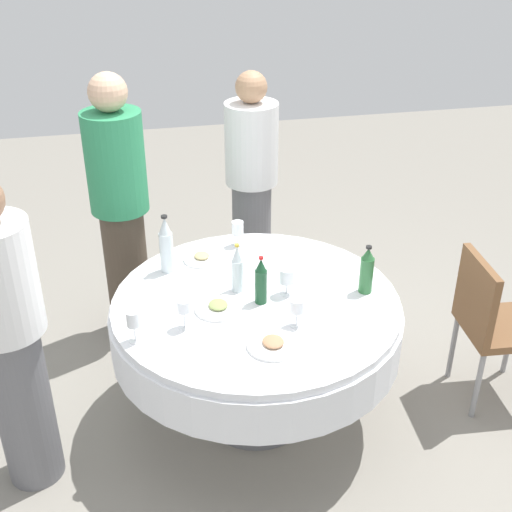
# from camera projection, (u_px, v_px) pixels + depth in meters

# --- Properties ---
(ground_plane) EXTENTS (10.00, 10.00, 0.00)m
(ground_plane) POSITION_uv_depth(u_px,v_px,m) (256.00, 413.00, 3.63)
(ground_plane) COLOR gray
(dining_table) EXTENTS (1.45, 1.45, 0.74)m
(dining_table) POSITION_uv_depth(u_px,v_px,m) (256.00, 324.00, 3.34)
(dining_table) COLOR white
(dining_table) RESTS_ON ground_plane
(bottle_clear_north) EXTENTS (0.06, 0.06, 0.26)m
(bottle_clear_north) POSITION_uv_depth(u_px,v_px,m) (237.00, 270.00, 3.28)
(bottle_clear_north) COLOR silver
(bottle_clear_north) RESTS_ON dining_table
(bottle_green_inner) EXTENTS (0.07, 0.07, 0.26)m
(bottle_green_inner) POSITION_uv_depth(u_px,v_px,m) (367.00, 271.00, 3.27)
(bottle_green_inner) COLOR #2D6B38
(bottle_green_inner) RESTS_ON dining_table
(bottle_dark_green_east) EXTENTS (0.06, 0.06, 0.25)m
(bottle_dark_green_east) POSITION_uv_depth(u_px,v_px,m) (261.00, 281.00, 3.19)
(bottle_dark_green_east) COLOR #194728
(bottle_dark_green_east) RESTS_ON dining_table
(bottle_clear_near) EXTENTS (0.07, 0.07, 0.32)m
(bottle_clear_near) POSITION_uv_depth(u_px,v_px,m) (166.00, 246.00, 3.43)
(bottle_clear_near) COLOR silver
(bottle_clear_near) RESTS_ON dining_table
(wine_glass_near) EXTENTS (0.08, 0.08, 0.14)m
(wine_glass_near) POSITION_uv_depth(u_px,v_px,m) (287.00, 276.00, 3.26)
(wine_glass_near) COLOR white
(wine_glass_near) RESTS_ON dining_table
(wine_glass_far) EXTENTS (0.06, 0.06, 0.16)m
(wine_glass_far) POSITION_uv_depth(u_px,v_px,m) (133.00, 320.00, 2.91)
(wine_glass_far) COLOR white
(wine_glass_far) RESTS_ON dining_table
(wine_glass_left) EXTENTS (0.07, 0.07, 0.15)m
(wine_glass_left) POSITION_uv_depth(u_px,v_px,m) (184.00, 307.00, 3.00)
(wine_glass_left) COLOR white
(wine_glass_left) RESTS_ON dining_table
(wine_glass_west) EXTENTS (0.07, 0.07, 0.14)m
(wine_glass_west) POSITION_uv_depth(u_px,v_px,m) (297.00, 307.00, 3.02)
(wine_glass_west) COLOR white
(wine_glass_west) RESTS_ON dining_table
(wine_glass_front) EXTENTS (0.07, 0.07, 0.15)m
(wine_glass_front) POSITION_uv_depth(u_px,v_px,m) (238.00, 229.00, 3.71)
(wine_glass_front) COLOR white
(wine_glass_front) RESTS_ON dining_table
(plate_front) EXTENTS (0.23, 0.23, 0.04)m
(plate_front) POSITION_uv_depth(u_px,v_px,m) (218.00, 307.00, 3.18)
(plate_front) COLOR white
(plate_front) RESTS_ON dining_table
(plate_outer) EXTENTS (0.24, 0.24, 0.04)m
(plate_outer) POSITION_uv_depth(u_px,v_px,m) (273.00, 344.00, 2.92)
(plate_outer) COLOR white
(plate_outer) RESTS_ON dining_table
(plate_rear) EXTENTS (0.20, 0.20, 0.04)m
(plate_rear) POSITION_uv_depth(u_px,v_px,m) (202.00, 258.00, 3.60)
(plate_rear) COLOR white
(plate_rear) RESTS_ON dining_table
(knife_inner) EXTENTS (0.07, 0.18, 0.00)m
(knife_inner) POSITION_uv_depth(u_px,v_px,m) (274.00, 270.00, 3.50)
(knife_inner) COLOR silver
(knife_inner) RESTS_ON dining_table
(person_north) EXTENTS (0.34, 0.34, 1.56)m
(person_north) POSITION_uv_depth(u_px,v_px,m) (8.00, 337.00, 2.87)
(person_north) COLOR slate
(person_north) RESTS_ON ground_plane
(person_inner) EXTENTS (0.34, 0.34, 1.55)m
(person_inner) POSITION_uv_depth(u_px,v_px,m) (252.00, 185.00, 4.33)
(person_inner) COLOR slate
(person_inner) RESTS_ON ground_plane
(person_east) EXTENTS (0.34, 0.34, 1.66)m
(person_east) POSITION_uv_depth(u_px,v_px,m) (120.00, 207.00, 3.89)
(person_east) COLOR #4C3F33
(person_east) RESTS_ON ground_plane
(chair_left) EXTENTS (0.43, 0.43, 0.87)m
(chair_left) POSITION_uv_depth(u_px,v_px,m) (490.00, 318.00, 3.51)
(chair_left) COLOR brown
(chair_left) RESTS_ON ground_plane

